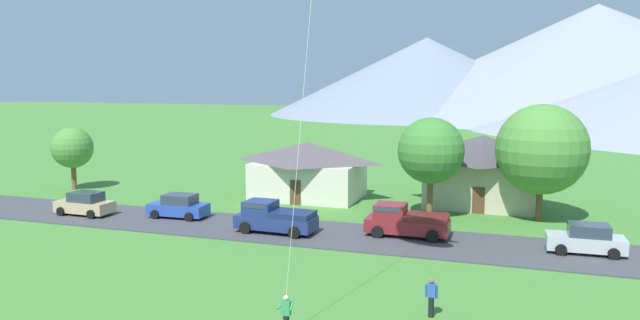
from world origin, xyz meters
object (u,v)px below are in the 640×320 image
at_px(parked_car_blue_west_end, 179,206).
at_px(pickup_truck_maroon_east_side, 405,221).
at_px(parked_car_silver_east_end, 586,239).
at_px(tree_near_left, 72,148).
at_px(house_left_center, 482,169).
at_px(pickup_truck_navy_west_side, 274,217).
at_px(watcher_person, 431,297).
at_px(tree_center, 542,149).
at_px(tree_left_of_center, 431,151).
at_px(parked_car_tan_mid_east, 85,204).
at_px(house_leftmost, 308,169).

height_order(parked_car_blue_west_end, pickup_truck_maroon_east_side, pickup_truck_maroon_east_side).
bearing_deg(pickup_truck_maroon_east_side, parked_car_silver_east_end, -2.40).
xyz_separation_m(tree_near_left, parked_car_silver_east_end, (41.88, -7.28, -2.91)).
height_order(house_left_center, pickup_truck_navy_west_side, house_left_center).
xyz_separation_m(parked_car_blue_west_end, watcher_person, (19.64, -12.21, 0.01)).
bearing_deg(tree_center, tree_left_of_center, -169.18).
distance_m(house_left_center, pickup_truck_navy_west_side, 18.05).
height_order(tree_center, watcher_person, tree_center).
bearing_deg(tree_left_of_center, tree_center, 10.82).
relative_size(parked_car_tan_mid_east, pickup_truck_navy_west_side, 0.81).
height_order(house_left_center, parked_car_blue_west_end, house_left_center).
distance_m(house_left_center, parked_car_blue_west_end, 23.41).
xyz_separation_m(parked_car_tan_mid_east, parked_car_silver_east_end, (33.73, 1.04, 0.00)).
distance_m(parked_car_tan_mid_east, pickup_truck_maroon_east_side, 23.34).
bearing_deg(watcher_person, parked_car_tan_mid_east, 157.90).
height_order(parked_car_silver_east_end, watcher_person, parked_car_silver_east_end).
xyz_separation_m(house_leftmost, parked_car_tan_mid_east, (-13.28, -11.38, -1.58)).
distance_m(parked_car_blue_west_end, watcher_person, 23.13).
bearing_deg(parked_car_tan_mid_east, watcher_person, -22.10).
bearing_deg(parked_car_blue_west_end, tree_near_left, 155.43).
distance_m(pickup_truck_navy_west_side, watcher_person, 15.67).
distance_m(tree_near_left, watcher_person, 39.78).
bearing_deg(watcher_person, tree_near_left, 151.18).
bearing_deg(tree_near_left, parked_car_silver_east_end, -9.86).
distance_m(tree_center, pickup_truck_maroon_east_side, 11.58).
xyz_separation_m(house_left_center, parked_car_tan_mid_east, (-27.25, -12.93, -2.01)).
bearing_deg(parked_car_silver_east_end, house_leftmost, 153.20).
relative_size(house_left_center, tree_center, 1.10).
bearing_deg(parked_car_tan_mid_east, house_left_center, 25.38).
height_order(parked_car_silver_east_end, pickup_truck_maroon_east_side, pickup_truck_maroon_east_side).
relative_size(tree_left_of_center, pickup_truck_maroon_east_side, 1.39).
bearing_deg(pickup_truck_navy_west_side, parked_car_blue_west_end, 168.42).
height_order(house_leftmost, parked_car_tan_mid_east, house_leftmost).
xyz_separation_m(house_leftmost, tree_near_left, (-21.42, -3.06, 1.33)).
distance_m(tree_center, parked_car_tan_mid_east, 32.87).
bearing_deg(parked_car_silver_east_end, tree_center, 106.81).
xyz_separation_m(house_left_center, tree_left_of_center, (-3.25, -5.69, 1.99)).
distance_m(tree_left_of_center, parked_car_tan_mid_east, 25.39).
xyz_separation_m(parked_car_silver_east_end, pickup_truck_maroon_east_side, (-10.44, 0.44, 0.19)).
relative_size(house_left_center, parked_car_blue_west_end, 2.13).
xyz_separation_m(parked_car_silver_east_end, pickup_truck_navy_west_side, (-18.69, -1.29, 0.19)).
xyz_separation_m(parked_car_tan_mid_east, pickup_truck_navy_west_side, (15.05, -0.25, 0.19)).
relative_size(tree_near_left, watcher_person, 3.36).
distance_m(house_left_center, watcher_person, 23.83).
xyz_separation_m(house_left_center, parked_car_silver_east_end, (6.48, -11.89, -2.01)).
height_order(parked_car_blue_west_end, parked_car_tan_mid_east, same).
distance_m(tree_left_of_center, parked_car_silver_east_end, 12.21).
bearing_deg(pickup_truck_navy_west_side, watcher_person, -42.38).
distance_m(tree_near_left, parked_car_blue_west_end, 16.87).
height_order(tree_near_left, tree_center, tree_center).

